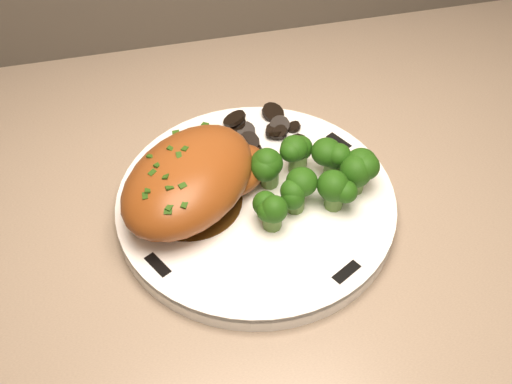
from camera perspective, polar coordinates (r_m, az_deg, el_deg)
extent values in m
cylinder|color=white|center=(0.65, 0.00, -1.14)|extent=(0.36, 0.36, 0.02)
cube|color=black|center=(0.71, 7.36, 4.46)|extent=(0.02, 0.03, 0.00)
cube|color=black|center=(0.71, -6.67, 4.90)|extent=(0.03, 0.02, 0.00)
cube|color=black|center=(0.60, -8.73, -6.45)|extent=(0.02, 0.03, 0.00)
cube|color=black|center=(0.60, 8.05, -7.08)|extent=(0.03, 0.02, 0.00)
cylinder|color=#38210A|center=(0.65, -5.81, -0.79)|extent=(0.10, 0.10, 0.00)
ellipsoid|color=#944719|center=(0.62, -6.02, 1.07)|extent=(0.19, 0.19, 0.06)
ellipsoid|color=#944719|center=(0.65, -1.69, 1.92)|extent=(0.09, 0.09, 0.03)
cube|color=#21440E|center=(0.59, -9.40, 0.03)|extent=(0.01, 0.01, 0.00)
cube|color=#21440E|center=(0.59, -8.30, 1.46)|extent=(0.01, 0.01, 0.00)
cube|color=#21440E|center=(0.60, -7.20, 2.69)|extent=(0.01, 0.01, 0.00)
cube|color=#21440E|center=(0.61, -6.12, 3.77)|extent=(0.01, 0.01, 0.00)
cube|color=#21440E|center=(0.62, -5.06, 4.69)|extent=(0.01, 0.01, 0.00)
cube|color=#21440E|center=(0.64, -4.03, 5.42)|extent=(0.01, 0.01, 0.00)
cylinder|color=black|center=(0.72, 3.01, 5.44)|extent=(0.02, 0.02, 0.01)
cylinder|color=black|center=(0.72, 2.63, 6.08)|extent=(0.02, 0.02, 0.01)
cylinder|color=black|center=(0.72, 1.88, 6.58)|extent=(0.02, 0.02, 0.01)
cylinder|color=black|center=(0.73, 0.89, 6.31)|extent=(0.02, 0.02, 0.01)
cylinder|color=black|center=(0.72, -0.19, 6.44)|extent=(0.02, 0.02, 0.01)
cylinder|color=black|center=(0.72, -1.22, 6.38)|extent=(0.02, 0.03, 0.02)
cylinder|color=black|center=(0.72, -2.03, 5.57)|extent=(0.03, 0.03, 0.01)
cylinder|color=black|center=(0.71, -2.52, 5.27)|extent=(0.03, 0.03, 0.00)
cylinder|color=black|center=(0.70, -2.60, 4.95)|extent=(0.02, 0.02, 0.01)
cylinder|color=black|center=(0.70, -2.21, 4.09)|extent=(0.03, 0.03, 0.02)
cylinder|color=black|center=(0.69, -1.47, 3.97)|extent=(0.03, 0.03, 0.01)
cylinder|color=black|center=(0.69, -0.44, 4.04)|extent=(0.03, 0.03, 0.02)
cylinder|color=black|center=(0.69, 0.69, 3.71)|extent=(0.02, 0.02, 0.01)
cylinder|color=black|center=(0.69, 1.75, 4.19)|extent=(0.03, 0.03, 0.01)
cylinder|color=black|center=(0.70, 2.57, 4.82)|extent=(0.04, 0.03, 0.02)
cylinder|color=black|center=(0.71, 3.00, 4.92)|extent=(0.04, 0.03, 0.02)
cylinder|color=#587D35|center=(0.65, 1.21, 1.46)|extent=(0.02, 0.02, 0.03)
sphere|color=#123608|center=(0.64, 1.23, 2.50)|extent=(0.03, 0.03, 0.03)
cylinder|color=#587D35|center=(0.67, 3.73, 2.59)|extent=(0.02, 0.02, 0.03)
sphere|color=#123608|center=(0.65, 3.80, 3.63)|extent=(0.03, 0.03, 0.03)
cylinder|color=#587D35|center=(0.66, 6.85, 2.06)|extent=(0.02, 0.02, 0.03)
sphere|color=#123608|center=(0.65, 6.98, 3.09)|extent=(0.03, 0.03, 0.03)
cylinder|color=#587D35|center=(0.63, 3.51, -0.75)|extent=(0.02, 0.02, 0.03)
sphere|color=#123608|center=(0.62, 3.58, 0.28)|extent=(0.03, 0.03, 0.03)
cylinder|color=#587D35|center=(0.64, 6.96, -0.51)|extent=(0.02, 0.02, 0.03)
sphere|color=#123608|center=(0.62, 7.10, 0.51)|extent=(0.03, 0.03, 0.03)
cylinder|color=#587D35|center=(0.65, 8.80, 0.95)|extent=(0.02, 0.02, 0.03)
sphere|color=#123608|center=(0.64, 8.97, 1.97)|extent=(0.03, 0.03, 0.03)
cylinder|color=#587D35|center=(0.61, 1.46, -2.31)|extent=(0.02, 0.02, 0.03)
sphere|color=#123608|center=(0.60, 1.49, -1.28)|extent=(0.03, 0.03, 0.03)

